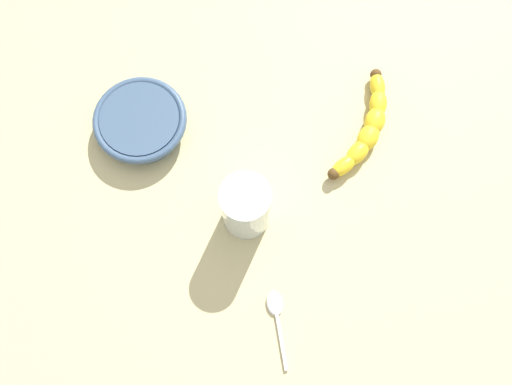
{
  "coord_description": "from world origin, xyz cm",
  "views": [
    {
      "loc": [
        22.9,
        19.7,
        83.04
      ],
      "look_at": [
        9.83,
        0.34,
        5.0
      ],
      "focal_mm": 38.19,
      "sensor_mm": 36.0,
      "label": 1
    }
  ],
  "objects_px": {
    "banana": "(367,128)",
    "smoothie_glass": "(246,208)",
    "teaspoon": "(276,308)",
    "ceramic_bowl": "(141,122)"
  },
  "relations": [
    {
      "from": "banana",
      "to": "smoothie_glass",
      "type": "xyz_separation_m",
      "value": [
        0.23,
        0.01,
        0.04
      ]
    },
    {
      "from": "smoothie_glass",
      "to": "teaspoon",
      "type": "height_order",
      "value": "smoothie_glass"
    },
    {
      "from": "ceramic_bowl",
      "to": "smoothie_glass",
      "type": "bearing_deg",
      "value": 104.37
    },
    {
      "from": "banana",
      "to": "teaspoon",
      "type": "xyz_separation_m",
      "value": [
        0.27,
        0.15,
        -0.01
      ]
    },
    {
      "from": "smoothie_glass",
      "to": "teaspoon",
      "type": "xyz_separation_m",
      "value": [
        0.04,
        0.14,
        -0.05
      ]
    },
    {
      "from": "banana",
      "to": "ceramic_bowl",
      "type": "xyz_separation_m",
      "value": [
        0.29,
        -0.2,
        0.01
      ]
    },
    {
      "from": "ceramic_bowl",
      "to": "teaspoon",
      "type": "height_order",
      "value": "ceramic_bowl"
    },
    {
      "from": "ceramic_bowl",
      "to": "teaspoon",
      "type": "bearing_deg",
      "value": 92.32
    },
    {
      "from": "banana",
      "to": "smoothie_glass",
      "type": "height_order",
      "value": "smoothie_glass"
    },
    {
      "from": "banana",
      "to": "teaspoon",
      "type": "relative_size",
      "value": 1.64
    }
  ]
}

